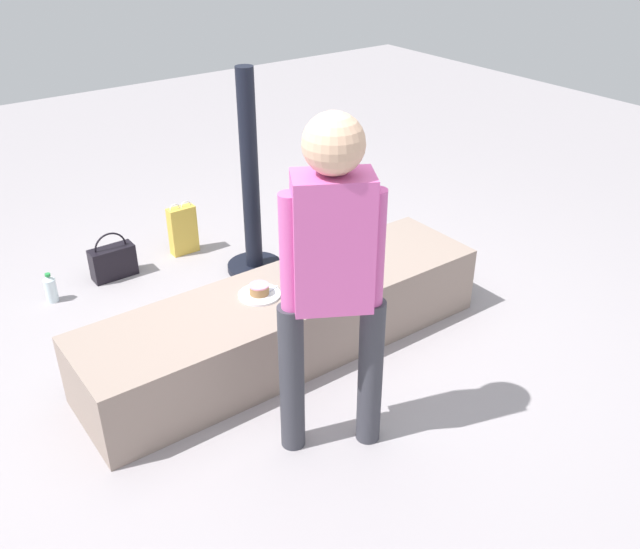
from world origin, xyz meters
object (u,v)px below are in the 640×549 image
object	(u,v)px
child_seated	(313,242)
adult_standing	(332,264)
water_bottle_near_gift	(51,288)
handbag_black_leather	(113,261)
gift_bag	(183,230)
cake_plate	(259,292)
cake_box_white	(201,318)
party_cup_red	(315,264)

from	to	relation	value
child_seated	adult_standing	xyz separation A→B (m)	(-0.42, -0.72, 0.32)
water_bottle_near_gift	child_seated	bearing A→B (deg)	-49.95
water_bottle_near_gift	handbag_black_leather	size ratio (longest dim) A/B	0.61
gift_bag	water_bottle_near_gift	xyz separation A→B (m)	(-0.95, -0.10, -0.08)
child_seated	gift_bag	distance (m)	1.44
cake_plate	cake_box_white	xyz separation A→B (m)	(-0.14, 0.43, -0.34)
cake_plate	handbag_black_leather	distance (m)	1.38
adult_standing	cake_box_white	size ratio (longest dim) A/B	5.09
cake_plate	party_cup_red	size ratio (longest dim) A/B	2.09
child_seated	party_cup_red	world-z (taller)	child_seated
handbag_black_leather	cake_plate	bearing A→B (deg)	-76.78
gift_bag	water_bottle_near_gift	world-z (taller)	gift_bag
cake_plate	handbag_black_leather	xyz separation A→B (m)	(-0.31, 1.31, -0.30)
gift_bag	handbag_black_leather	size ratio (longest dim) A/B	1.19
cake_plate	child_seated	bearing A→B (deg)	-2.38
gift_bag	party_cup_red	world-z (taller)	gift_bag
party_cup_red	handbag_black_leather	distance (m)	1.31
child_seated	adult_standing	size ratio (longest dim) A/B	0.32
cake_box_white	gift_bag	bearing A→B (deg)	69.05
adult_standing	cake_plate	bearing A→B (deg)	82.95
gift_bag	handbag_black_leather	bearing A→B (deg)	-175.56
child_seated	cake_box_white	xyz separation A→B (m)	(-0.47, 0.45, -0.53)
child_seated	handbag_black_leather	distance (m)	1.55
gift_bag	water_bottle_near_gift	size ratio (longest dim) A/B	1.96
cake_plate	gift_bag	bearing A→B (deg)	80.97
party_cup_red	handbag_black_leather	world-z (taller)	handbag_black_leather
gift_bag	water_bottle_near_gift	distance (m)	0.96
water_bottle_near_gift	party_cup_red	bearing A→B (deg)	-23.29
party_cup_red	cake_box_white	distance (m)	0.94
gift_bag	party_cup_red	size ratio (longest dim) A/B	3.49
handbag_black_leather	child_seated	bearing A→B (deg)	-64.32
cake_box_white	handbag_black_leather	size ratio (longest dim) A/B	0.96
handbag_black_leather	cake_box_white	bearing A→B (deg)	-79.06
cake_box_white	handbag_black_leather	distance (m)	0.90
cake_plate	water_bottle_near_gift	distance (m)	1.49
child_seated	cake_box_white	bearing A→B (deg)	136.40
gift_bag	cake_box_white	distance (m)	0.99
adult_standing	party_cup_red	xyz separation A→B (m)	(0.88, 1.33, -0.87)
adult_standing	handbag_black_leather	bearing A→B (deg)	96.10
water_bottle_near_gift	adult_standing	bearing A→B (deg)	-72.02
gift_bag	handbag_black_leather	world-z (taller)	gift_bag
cake_box_white	handbag_black_leather	world-z (taller)	handbag_black_leather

